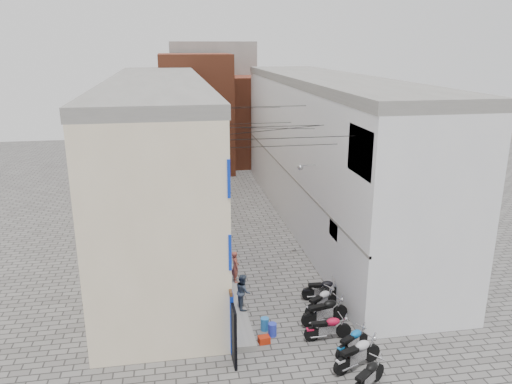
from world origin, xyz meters
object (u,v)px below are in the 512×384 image
red_crate (264,340)px  motorcycle_d (328,327)px  motorcycle_a (368,375)px  motorcycle_g (323,288)px  motorcycle_c (352,340)px  person_a (235,267)px  person_b (243,291)px  water_jug_far (265,324)px  water_jug_near (272,330)px  motorcycle_b (358,353)px  motorcycle_e (325,310)px  motorcycle_f (321,300)px

red_crate → motorcycle_d: bearing=-4.2°
motorcycle_a → motorcycle_d: 3.03m
motorcycle_a → motorcycle_g: size_ratio=1.02×
motorcycle_c → red_crate: 3.27m
motorcycle_a → person_a: 8.55m
motorcycle_c → motorcycle_d: size_ratio=0.95×
motorcycle_a → person_b: size_ratio=1.25×
water_jug_far → motorcycle_a: bearing=-57.0°
motorcycle_g → person_a: bearing=-113.1°
motorcycle_a → motorcycle_g: bearing=139.7°
motorcycle_a → water_jug_near: size_ratio=3.63×
motorcycle_b → motorcycle_e: size_ratio=1.00×
motorcycle_d → red_crate: (-2.43, 0.18, -0.41)m
water_jug_far → motorcycle_f: bearing=19.7°
motorcycle_b → red_crate: 3.56m
person_a → water_jug_far: person_a is taller
water_jug_near → red_crate: (-0.40, -0.42, -0.13)m
motorcycle_c → red_crate: (-3.04, 1.15, -0.38)m
motorcycle_c → motorcycle_f: (-0.27, 2.95, 0.04)m
motorcycle_e → water_jug_near: motorcycle_e is taller
motorcycle_f → red_crate: motorcycle_f is taller
person_b → red_crate: size_ratio=3.54×
motorcycle_d → water_jug_far: motorcycle_d is taller
motorcycle_g → water_jug_near: 3.67m
motorcycle_e → water_jug_far: (-2.47, -0.07, -0.34)m
person_a → red_crate: (0.45, -4.71, -0.86)m
motorcycle_b → person_a: 7.54m
motorcycle_b → motorcycle_g: 4.87m
motorcycle_a → motorcycle_e: 4.12m
motorcycle_a → person_a: (-3.27, 7.89, 0.45)m
water_jug_far → motorcycle_c: bearing=-35.4°
person_b → motorcycle_d: bearing=-133.1°
motorcycle_b → water_jug_near: (-2.49, 2.45, -0.34)m
motorcycle_c → motorcycle_f: 2.96m
motorcycle_d → person_a: (-2.88, 4.89, 0.46)m
motorcycle_a → person_b: (-3.27, 5.47, 0.46)m
motorcycle_c → person_b: bearing=-166.4°
motorcycle_e → person_a: (-3.11, 3.77, 0.40)m
motorcycle_d → person_b: (-2.88, 2.47, 0.46)m
motorcycle_a → motorcycle_g: (0.33, 6.01, -0.01)m
motorcycle_c → person_b: 4.92m
motorcycle_g → person_b: person_b is taller
motorcycle_d → motorcycle_g: bearing=165.8°
motorcycle_d → motorcycle_e: 1.15m
motorcycle_c → motorcycle_d: (-0.61, 0.98, 0.03)m
motorcycle_c → red_crate: motorcycle_c is taller
person_b → water_jug_near: bearing=-157.9°
motorcycle_f → red_crate: size_ratio=4.45×
motorcycle_b → motorcycle_c: bearing=148.0°
motorcycle_d → water_jug_far: 2.49m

